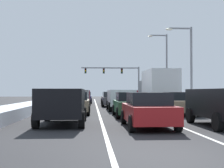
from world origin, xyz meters
The scene contains 23 objects.
ground_plane centered at (0.00, 20.52, 0.00)m, with size 133.38×133.38×0.00m, color #28282B.
lane_stripe_between_right_lane_and_center_lane centered at (1.70, 25.65, 0.00)m, with size 0.14×56.43×0.01m, color silver.
lane_stripe_between_center_lane_and_left_lane centered at (-1.70, 25.65, 0.00)m, with size 0.14×56.43×0.01m, color silver.
snow_bank_right_shoulder centered at (7.00, 25.65, 0.45)m, with size 1.40×56.43×0.91m, color silver.
snow_bank_left_shoulder centered at (-7.00, 25.65, 0.32)m, with size 1.98×56.43×0.65m, color silver.
suv_black_right_lane_nearest centered at (3.63, 6.43, 1.02)m, with size 2.16×4.90×1.67m.
sedan_tan_right_lane_second centered at (3.52, 13.27, 0.76)m, with size 2.00×4.50×1.51m.
box_truck_right_lane_third centered at (3.61, 20.24, 1.90)m, with size 2.53×7.20×3.36m.
suv_maroon_right_lane_fourth centered at (3.30, 28.17, 1.02)m, with size 2.16×4.90×1.67m.
suv_navy_right_lane_fifth centered at (3.63, 35.07, 1.02)m, with size 2.16×4.90×1.67m.
sedan_red_center_lane_nearest centered at (0.22, 6.24, 0.76)m, with size 2.00×4.50×1.51m.
sedan_green_center_lane_second centered at (0.16, 11.90, 0.76)m, with size 2.00×4.50×1.51m.
suv_white_center_lane_third centered at (0.16, 18.39, 1.02)m, with size 2.16×4.90×1.67m.
sedan_charcoal_center_lane_fourth centered at (-0.20, 25.05, 0.76)m, with size 2.00×4.50×1.51m.
sedan_silver_center_lane_fifth centered at (-0.04, 31.62, 0.76)m, with size 2.00×4.50×1.51m.
suv_black_left_lane_nearest centered at (-3.57, 7.83, 1.02)m, with size 2.16×4.90×1.67m.
sedan_tan_left_lane_second centered at (-3.31, 14.53, 0.76)m, with size 2.00×4.50×1.51m.
suv_gray_left_lane_third centered at (-3.45, 20.67, 1.02)m, with size 2.16×4.90×1.67m.
suv_maroon_left_lane_fourth centered at (-3.41, 27.62, 1.02)m, with size 2.16×4.90×1.67m.
sedan_navy_left_lane_fifth centered at (-3.18, 33.43, 0.76)m, with size 2.00×4.50×1.51m.
traffic_light_gantry centered at (2.77, 51.29, 4.74)m, with size 10.94×0.47×6.20m.
street_lamp_right_mid centered at (7.22, 23.09, 4.76)m, with size 2.66×0.36×7.92m.
street_lamp_right_far centered at (7.29, 33.35, 5.36)m, with size 2.66×0.36×9.07m.
Camera 1 is at (-2.18, -7.06, 1.56)m, focal length 50.11 mm.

